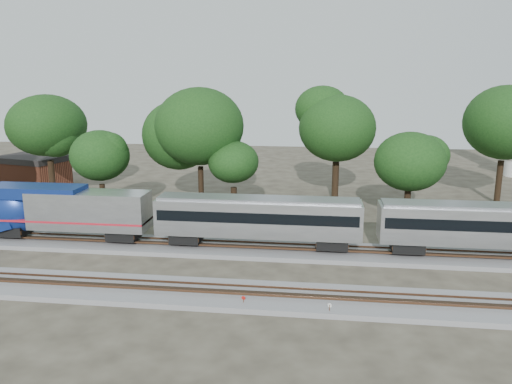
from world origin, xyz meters
TOP-DOWN VIEW (x-y plane):
  - ground at (0.00, 0.00)m, footprint 160.00×160.00m
  - track_far at (0.00, 6.00)m, footprint 160.00×5.00m
  - track_near at (0.00, -4.00)m, footprint 160.00×5.00m
  - switch_stand_red at (0.80, -5.50)m, footprint 0.27×0.07m
  - switch_stand_white at (6.66, -6.03)m, footprint 0.28×0.14m
  - switch_lever at (5.85, -5.72)m, footprint 0.52×0.34m
  - brick_building at (-36.15, 30.51)m, footprint 10.69×8.71m
  - tree_1 at (-28.49, 22.41)m, footprint 9.89×9.89m
  - tree_2 at (-18.60, 15.58)m, footprint 7.21×7.21m
  - tree_3 at (-8.02, 19.17)m, footprint 10.29×10.29m
  - tree_4 at (-3.84, 17.63)m, footprint 6.44×6.44m
  - tree_5 at (7.84, 26.92)m, footprint 9.53×9.53m
  - tree_6 at (15.34, 17.43)m, footprint 6.93×6.93m
  - tree_7 at (28.18, 27.83)m, footprint 10.41×10.41m

SIDE VIEW (x-z plane):
  - ground at x=0.00m, z-range 0.00..0.00m
  - switch_lever at x=5.85m, z-range 0.00..0.30m
  - track_far at x=0.00m, z-range -0.16..0.57m
  - track_near at x=0.00m, z-range -0.16..0.57m
  - switch_stand_red at x=0.80m, z-range 0.12..0.99m
  - switch_stand_white at x=6.66m, z-range 0.13..1.06m
  - brick_building at x=-36.15m, z-range 0.02..4.50m
  - tree_4 at x=-3.84m, z-range 1.77..10.86m
  - tree_6 at x=15.34m, z-range 1.91..11.67m
  - tree_2 at x=-18.60m, z-range 1.99..12.15m
  - tree_5 at x=7.84m, z-range 2.64..16.08m
  - tree_1 at x=-28.49m, z-range 2.75..16.70m
  - tree_3 at x=-8.02m, z-range 2.86..17.37m
  - tree_7 at x=28.18m, z-range 2.89..17.56m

